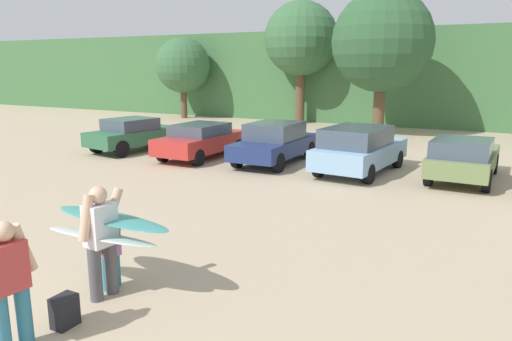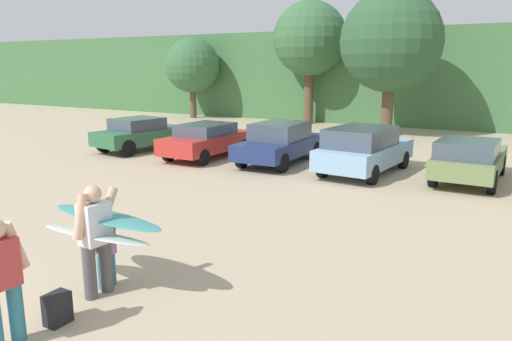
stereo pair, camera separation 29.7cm
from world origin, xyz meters
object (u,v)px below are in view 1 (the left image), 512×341
object	(u,v)px
parked_car_forest_green	(133,134)
surfboard_white	(101,236)
person_child	(110,250)
surfboard_teal	(111,218)
parked_car_red	(201,140)
parked_car_navy	(275,142)
parked_car_olive_green	(463,158)
parked_car_sky_blue	(359,149)
backpack_dropped	(65,311)
person_companion	(8,279)
person_adult	(101,235)

from	to	relation	value
parked_car_forest_green	surfboard_white	world-z (taller)	parked_car_forest_green
person_child	surfboard_white	bearing A→B (deg)	99.24
surfboard_teal	parked_car_red	bearing A→B (deg)	-57.09
parked_car_navy	parked_car_olive_green	distance (m)	6.42
parked_car_sky_blue	backpack_dropped	bearing A→B (deg)	-178.49
parked_car_olive_green	person_companion	xyz separation A→B (m)	(-4.06, -12.62, 0.23)
parked_car_olive_green	backpack_dropped	xyz separation A→B (m)	(-3.95, -11.94, -0.51)
person_adult	surfboard_white	distance (m)	0.14
person_child	surfboard_teal	xyz separation A→B (m)	(0.07, -0.01, 0.54)
surfboard_white	backpack_dropped	xyz separation A→B (m)	(0.28, -1.00, -0.72)
parked_car_navy	surfboard_white	world-z (taller)	parked_car_navy
person_companion	surfboard_teal	size ratio (longest dim) A/B	0.70
parked_car_olive_green	surfboard_white	size ratio (longest dim) A/B	2.01
parked_car_navy	person_companion	size ratio (longest dim) A/B	2.57
person_child	backpack_dropped	size ratio (longest dim) A/B	2.56
parked_car_red	surfboard_teal	size ratio (longest dim) A/B	1.69
parked_car_olive_green	surfboard_white	bearing A→B (deg)	160.38
surfboard_teal	backpack_dropped	xyz separation A→B (m)	(0.22, -1.18, -0.97)
parked_car_red	surfboard_white	bearing A→B (deg)	-152.71
person_companion	surfboard_white	xyz separation A→B (m)	(-0.17, 1.68, -0.02)
parked_car_sky_blue	surfboard_teal	bearing A→B (deg)	179.88
parked_car_sky_blue	surfboard_white	world-z (taller)	parked_car_sky_blue
person_adult	surfboard_teal	world-z (taller)	person_adult
parked_car_navy	surfboard_teal	distance (m)	10.81
parked_car_navy	parked_car_red	bearing A→B (deg)	97.99
person_child	backpack_dropped	distance (m)	1.30
backpack_dropped	parked_car_sky_blue	bearing A→B (deg)	86.26
parked_car_red	backpack_dropped	world-z (taller)	parked_car_red
surfboard_white	surfboard_teal	bearing A→B (deg)	-109.60
parked_car_forest_green	person_companion	size ratio (longest dim) A/B	2.45
person_adult	parked_car_navy	bearing A→B (deg)	-72.73
person_adult	parked_car_olive_green	bearing A→B (deg)	-105.19
parked_car_olive_green	parked_car_forest_green	bearing A→B (deg)	94.56
person_companion	backpack_dropped	size ratio (longest dim) A/B	3.79
parked_car_red	parked_car_olive_green	world-z (taller)	parked_car_olive_green
parked_car_forest_green	parked_car_red	size ratio (longest dim) A/B	1.01
person_child	person_adult	bearing A→B (deg)	117.37
parked_car_olive_green	surfboard_teal	size ratio (longest dim) A/B	1.75
parked_car_navy	person_adult	xyz separation A→B (m)	(2.29, -10.83, 0.23)
parked_car_forest_green	parked_car_navy	size ratio (longest dim) A/B	0.95
parked_car_navy	backpack_dropped	xyz separation A→B (m)	(2.47, -11.75, -0.55)
parked_car_forest_green	surfboard_teal	size ratio (longest dim) A/B	1.70
person_child	parked_car_forest_green	bearing A→B (deg)	-44.29
person_child	person_companion	distance (m)	1.91
surfboard_teal	parked_car_forest_green	bearing A→B (deg)	-43.85
parked_car_red	person_child	bearing A→B (deg)	-152.33
parked_car_red	parked_car_olive_green	size ratio (longest dim) A/B	0.97
parked_car_sky_blue	person_companion	distance (m)	12.25
parked_car_red	parked_car_olive_green	distance (m)	9.42
parked_car_olive_green	person_child	distance (m)	11.55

